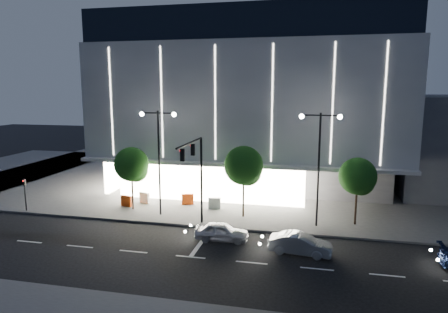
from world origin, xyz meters
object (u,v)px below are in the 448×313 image
at_px(car_lead, 222,232).
at_px(tree_left, 132,166).
at_px(traffic_mast, 196,166).
at_px(street_lamp_west, 159,147).
at_px(ped_signal_far, 25,191).
at_px(barrier_a, 126,201).
at_px(tree_mid, 244,168).
at_px(car_second, 300,244).
at_px(barrier_c, 188,199).
at_px(barrier_d, 214,203).
at_px(street_lamp_east, 319,153).
at_px(barrier_b, 144,198).
at_px(tree_right, 358,178).

bearing_deg(car_lead, tree_left, 57.38).
distance_m(traffic_mast, street_lamp_west, 4.89).
bearing_deg(tree_left, ped_signal_far, -164.39).
xyz_separation_m(car_lead, barrier_a, (-10.27, 5.88, -0.01)).
height_order(traffic_mast, barrier_a, traffic_mast).
relative_size(tree_mid, car_second, 1.50).
bearing_deg(car_second, barrier_c, 57.18).
height_order(street_lamp_west, ped_signal_far, street_lamp_west).
bearing_deg(traffic_mast, car_second, -19.39).
bearing_deg(tree_left, car_second, -23.48).
height_order(traffic_mast, barrier_d, traffic_mast).
height_order(street_lamp_west, barrier_d, street_lamp_west).
bearing_deg(barrier_d, tree_left, -179.00).
bearing_deg(car_lead, street_lamp_west, 52.98).
bearing_deg(car_lead, barrier_c, 30.15).
bearing_deg(street_lamp_east, car_second, -101.23).
xyz_separation_m(tree_mid, car_second, (4.89, -6.47, -3.66)).
height_order(ped_signal_far, car_lead, ped_signal_far).
xyz_separation_m(ped_signal_far, tree_left, (9.03, 2.52, 2.15)).
bearing_deg(street_lamp_east, barrier_d, 163.67).
relative_size(street_lamp_east, barrier_d, 8.18).
distance_m(car_lead, barrier_b, 11.65).
distance_m(traffic_mast, barrier_a, 10.00).
relative_size(street_lamp_east, barrier_a, 8.18).
bearing_deg(tree_right, tree_left, 180.00).
distance_m(ped_signal_far, car_lead, 18.60).
bearing_deg(traffic_mast, barrier_c, 113.65).
bearing_deg(traffic_mast, tree_right, 17.02).
distance_m(street_lamp_west, tree_right, 16.19).
distance_m(tree_left, tree_right, 19.00).
xyz_separation_m(street_lamp_east, tree_left, (-15.97, 1.02, -1.92)).
bearing_deg(car_lead, street_lamp_east, -60.03).
distance_m(barrier_a, barrier_d, 8.10).
bearing_deg(tree_right, car_lead, -151.21).
distance_m(tree_mid, barrier_b, 10.64).
xyz_separation_m(traffic_mast, street_lamp_east, (9.00, 2.66, 0.93)).
relative_size(street_lamp_west, car_lead, 2.33).
relative_size(tree_mid, barrier_a, 5.59).
bearing_deg(traffic_mast, barrier_a, 151.86).
relative_size(tree_right, car_second, 1.34).
height_order(tree_mid, car_lead, tree_mid).
relative_size(traffic_mast, tree_right, 1.28).
bearing_deg(car_lead, barrier_b, 48.53).
bearing_deg(barrier_b, tree_mid, 9.44).
distance_m(tree_right, barrier_c, 15.20).
bearing_deg(tree_left, tree_mid, 0.00).
bearing_deg(street_lamp_west, tree_left, 161.06).
bearing_deg(tree_mid, barrier_b, 168.78).
xyz_separation_m(barrier_c, barrier_d, (2.75, -0.76, 0.00)).
distance_m(ped_signal_far, tree_left, 9.61).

